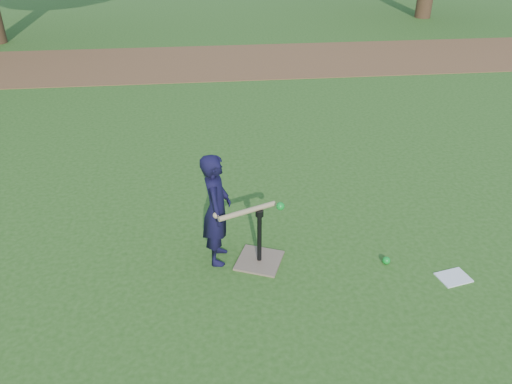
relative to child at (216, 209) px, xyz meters
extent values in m
plane|color=#285116|center=(0.65, -0.10, -0.59)|extent=(80.00, 80.00, 0.00)
cube|color=brown|center=(0.65, 7.40, -0.59)|extent=(24.00, 3.00, 0.01)
imported|color=black|center=(0.00, 0.00, 0.00)|extent=(0.33, 0.46, 1.18)
sphere|color=#0D9726|center=(1.69, -0.29, -0.55)|extent=(0.08, 0.08, 0.08)
cube|color=white|center=(2.27, -0.58, -0.59)|extent=(0.34, 0.29, 0.01)
cube|color=#826952|center=(0.41, -0.11, -0.58)|extent=(0.56, 0.56, 0.02)
cylinder|color=black|center=(0.41, -0.11, -0.29)|extent=(0.05, 0.05, 0.55)
cylinder|color=black|center=(0.41, -0.11, -0.01)|extent=(0.08, 0.08, 0.06)
cylinder|color=tan|center=(0.29, -0.13, 0.04)|extent=(0.58, 0.27, 0.05)
sphere|color=tan|center=(-0.01, -0.17, 0.04)|extent=(0.06, 0.06, 0.06)
sphere|color=#0D9726|center=(0.60, -0.16, 0.10)|extent=(0.08, 0.08, 0.08)
camera|label=1|loc=(-0.08, -4.14, 2.58)|focal=35.00mm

